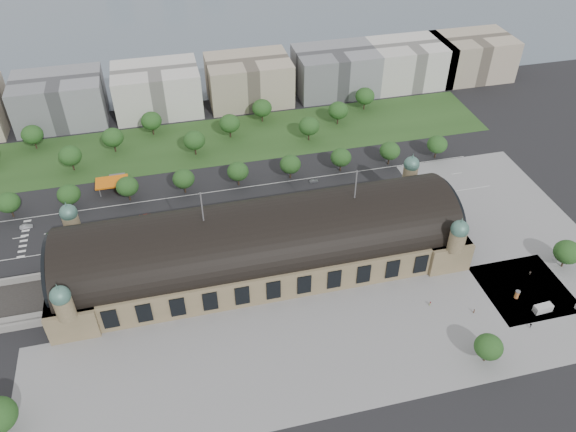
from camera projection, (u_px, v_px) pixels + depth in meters
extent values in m
plane|color=black|center=(262.00, 264.00, 213.54)|extent=(900.00, 900.00, 0.00)
cube|color=#907B59|center=(262.00, 253.00, 209.77)|extent=(150.00, 40.00, 12.00)
cube|color=#907B59|center=(76.00, 283.00, 197.48)|extent=(16.00, 43.00, 12.00)
cube|color=#907B59|center=(428.00, 226.00, 222.05)|extent=(16.00, 43.00, 12.00)
cylinder|color=black|center=(261.00, 241.00, 205.99)|extent=(144.00, 37.60, 37.60)
cylinder|color=black|center=(52.00, 270.00, 191.35)|extent=(1.20, 32.00, 32.00)
cylinder|color=black|center=(445.00, 207.00, 218.12)|extent=(1.20, 32.00, 32.00)
cylinder|color=#907B59|center=(72.00, 224.00, 207.04)|extent=(6.00, 6.00, 8.00)
sphere|color=#4A786A|center=(68.00, 213.00, 203.58)|extent=(6.40, 6.40, 6.40)
cone|color=#4A786A|center=(66.00, 204.00, 201.06)|extent=(1.00, 1.00, 2.50)
cylinder|color=#907B59|center=(410.00, 175.00, 231.61)|extent=(6.00, 6.00, 8.00)
sphere|color=#4A786A|center=(412.00, 164.00, 228.15)|extent=(6.40, 6.40, 6.40)
cone|color=#4A786A|center=(413.00, 156.00, 225.63)|extent=(1.00, 1.00, 2.50)
cylinder|color=#907B59|center=(65.00, 308.00, 175.33)|extent=(6.00, 6.00, 8.00)
sphere|color=#4A786A|center=(60.00, 296.00, 171.87)|extent=(6.40, 6.40, 6.40)
cone|color=#4A786A|center=(57.00, 287.00, 169.35)|extent=(1.00, 1.00, 2.50)
cylinder|color=#907B59|center=(457.00, 241.00, 199.90)|extent=(6.00, 6.00, 8.00)
sphere|color=#4A786A|center=(460.00, 229.00, 196.44)|extent=(6.40, 6.40, 6.40)
cone|color=#4A786A|center=(462.00, 220.00, 193.92)|extent=(1.00, 1.00, 2.50)
cylinder|color=#59595B|center=(202.00, 207.00, 190.05)|extent=(0.50, 0.50, 12.00)
cylinder|color=#59595B|center=(356.00, 184.00, 200.13)|extent=(0.50, 0.50, 12.00)
cube|color=gray|center=(320.00, 351.00, 182.16)|extent=(190.00, 48.00, 0.12)
cube|color=gray|center=(506.00, 223.00, 232.43)|extent=(56.00, 100.00, 0.12)
cube|color=black|center=(198.00, 212.00, 238.57)|extent=(260.00, 26.00, 0.10)
cube|color=#27481C|center=(196.00, 144.00, 281.01)|extent=(300.00, 45.00, 0.10)
cube|color=orange|center=(112.00, 182.00, 247.31)|extent=(14.00, 9.00, 0.70)
cube|color=#59595B|center=(118.00, 179.00, 254.16)|extent=(7.00, 5.00, 3.20)
cylinder|color=#59595B|center=(100.00, 184.00, 250.29)|extent=(0.50, 0.50, 4.40)
cylinder|color=#59595B|center=(125.00, 181.00, 252.31)|extent=(0.50, 0.50, 4.40)
cylinder|color=#59595B|center=(100.00, 192.00, 245.46)|extent=(0.50, 0.50, 4.40)
cylinder|color=#59595B|center=(126.00, 189.00, 247.48)|extent=(0.50, 0.50, 4.40)
cube|color=slate|center=(186.00, 7.00, 438.55)|extent=(700.00, 320.00, 0.08)
cube|color=gray|center=(60.00, 100.00, 291.74)|extent=(45.00, 32.00, 24.00)
cube|color=silver|center=(157.00, 90.00, 300.91)|extent=(45.00, 32.00, 24.00)
cube|color=#B9A891|center=(249.00, 80.00, 310.08)|extent=(45.00, 32.00, 24.00)
cube|color=gray|center=(335.00, 71.00, 319.25)|extent=(45.00, 32.00, 24.00)
cube|color=silver|center=(409.00, 63.00, 327.50)|extent=(45.00, 32.00, 24.00)
cube|color=#B9A891|center=(471.00, 57.00, 334.83)|extent=(45.00, 32.00, 24.00)
cylinder|color=#2D2116|center=(12.00, 213.00, 234.60)|extent=(0.70, 0.70, 4.32)
ellipsoid|color=#174017|center=(8.00, 203.00, 231.28)|extent=(9.60, 9.60, 8.16)
cylinder|color=#2D2116|center=(72.00, 204.00, 239.00)|extent=(0.70, 0.70, 4.32)
ellipsoid|color=#174017|center=(69.00, 194.00, 235.68)|extent=(9.60, 9.60, 8.16)
cylinder|color=#2D2116|center=(129.00, 196.00, 243.40)|extent=(0.70, 0.70, 4.32)
ellipsoid|color=#174017|center=(127.00, 186.00, 240.08)|extent=(9.60, 9.60, 8.16)
cylinder|color=#2D2116|center=(185.00, 189.00, 247.80)|extent=(0.70, 0.70, 4.32)
ellipsoid|color=#174017|center=(184.00, 179.00, 244.48)|extent=(9.60, 9.60, 8.16)
cylinder|color=#2D2116|center=(239.00, 181.00, 252.20)|extent=(0.70, 0.70, 4.32)
ellipsoid|color=#174017|center=(238.00, 171.00, 248.88)|extent=(9.60, 9.60, 8.16)
cylinder|color=#2D2116|center=(290.00, 174.00, 256.60)|extent=(0.70, 0.70, 4.32)
ellipsoid|color=#174017|center=(290.00, 164.00, 253.28)|extent=(9.60, 9.60, 8.16)
cylinder|color=#2D2116|center=(340.00, 167.00, 261.00)|extent=(0.70, 0.70, 4.32)
ellipsoid|color=#174017|center=(341.00, 157.00, 257.68)|extent=(9.60, 9.60, 8.16)
cylinder|color=#2D2116|center=(389.00, 160.00, 265.40)|extent=(0.70, 0.70, 4.32)
ellipsoid|color=#174017|center=(390.00, 151.00, 262.08)|extent=(9.60, 9.60, 8.16)
cylinder|color=#2D2116|center=(435.00, 154.00, 269.80)|extent=(0.70, 0.70, 4.32)
ellipsoid|color=#174017|center=(437.00, 144.00, 266.48)|extent=(9.60, 9.60, 8.16)
cylinder|color=#2D2116|center=(36.00, 145.00, 275.99)|extent=(0.70, 0.70, 4.68)
ellipsoid|color=#174017|center=(32.00, 134.00, 272.39)|extent=(10.40, 10.40, 8.84)
cylinder|color=#2D2116|center=(73.00, 166.00, 261.35)|extent=(0.70, 0.70, 4.68)
ellipsoid|color=#174017|center=(70.00, 156.00, 257.75)|extent=(10.40, 10.40, 8.84)
cylinder|color=#2D2116|center=(115.00, 147.00, 273.90)|extent=(0.70, 0.70, 4.68)
ellipsoid|color=#174017|center=(113.00, 137.00, 270.30)|extent=(10.40, 10.40, 8.84)
cylinder|color=#2D2116|center=(153.00, 131.00, 286.44)|extent=(0.70, 0.70, 4.68)
ellipsoid|color=#174017|center=(151.00, 121.00, 282.84)|extent=(10.40, 10.40, 8.84)
cylinder|color=#2D2116|center=(195.00, 150.00, 271.81)|extent=(0.70, 0.70, 4.68)
ellipsoid|color=#174017|center=(194.00, 140.00, 268.20)|extent=(10.40, 10.40, 8.84)
cylinder|color=#2D2116|center=(230.00, 133.00, 284.35)|extent=(0.70, 0.70, 4.68)
ellipsoid|color=#174017|center=(230.00, 123.00, 280.75)|extent=(10.40, 10.40, 8.84)
cylinder|color=#2D2116|center=(262.00, 118.00, 296.89)|extent=(0.70, 0.70, 4.68)
ellipsoid|color=#174017|center=(262.00, 108.00, 293.29)|extent=(10.40, 10.40, 8.84)
cylinder|color=#2D2116|center=(309.00, 136.00, 282.26)|extent=(0.70, 0.70, 4.68)
ellipsoid|color=#174017|center=(309.00, 126.00, 278.66)|extent=(10.40, 10.40, 8.84)
cylinder|color=#2D2116|center=(338.00, 120.00, 294.80)|extent=(0.70, 0.70, 4.68)
ellipsoid|color=#174017|center=(338.00, 110.00, 291.20)|extent=(10.40, 10.40, 8.84)
cylinder|color=#2D2116|center=(364.00, 106.00, 307.35)|extent=(0.70, 0.70, 4.68)
ellipsoid|color=#174017|center=(365.00, 96.00, 303.74)|extent=(10.40, 10.40, 8.84)
cylinder|color=#2D2116|center=(563.00, 262.00, 211.21)|extent=(0.70, 0.70, 4.32)
ellipsoid|color=#174017|center=(567.00, 252.00, 207.89)|extent=(10.00, 10.00, 8.50)
cylinder|color=#2D2116|center=(4.00, 427.00, 158.73)|extent=(0.70, 0.70, 4.68)
cylinder|color=#2D2116|center=(485.00, 356.00, 178.00)|extent=(0.70, 0.70, 3.96)
ellipsoid|color=#174017|center=(489.00, 347.00, 174.95)|extent=(9.00, 9.00, 7.65)
imported|color=#9A9CA3|center=(26.00, 226.00, 229.65)|extent=(4.98, 1.99, 1.61)
imported|color=black|center=(72.00, 244.00, 221.16)|extent=(6.14, 3.38, 1.63)
imported|color=maroon|center=(146.00, 216.00, 234.97)|extent=(5.71, 2.91, 1.59)
imported|color=#1D1C4F|center=(246.00, 214.00, 236.07)|extent=(4.00, 1.83, 1.33)
imported|color=#53575B|center=(314.00, 181.00, 254.83)|extent=(4.04, 1.44, 1.33)
imported|color=silver|center=(391.00, 182.00, 254.08)|extent=(4.83, 2.24, 1.34)
imported|color=black|center=(106.00, 250.00, 218.99)|extent=(4.01, 3.28, 1.29)
imported|color=maroon|center=(62.00, 257.00, 215.39)|extent=(5.85, 5.10, 1.50)
imported|color=#162340|center=(123.00, 248.00, 219.55)|extent=(4.78, 3.53, 1.29)
imported|color=#54575B|center=(116.00, 249.00, 218.97)|extent=(4.94, 3.70, 1.57)
imported|color=silver|center=(126.00, 241.00, 222.76)|extent=(4.27, 3.83, 1.41)
imported|color=#999CA1|center=(159.00, 236.00, 225.12)|extent=(6.28, 5.26, 1.60)
imported|color=black|center=(140.00, 244.00, 221.50)|extent=(5.10, 3.79, 1.37)
imported|color=red|center=(251.00, 217.00, 233.11)|extent=(11.00, 2.75, 3.05)
imported|color=beige|center=(234.00, 212.00, 235.39)|extent=(13.16, 3.65, 3.63)
imported|color=beige|center=(301.00, 210.00, 237.07)|extent=(10.93, 3.34, 3.00)
cube|color=#BBBBBE|center=(543.00, 308.00, 194.41)|extent=(6.67, 2.99, 2.83)
cube|color=#BBBBBE|center=(537.00, 311.00, 194.13)|extent=(1.88, 2.49, 1.96)
cylinder|color=red|center=(517.00, 295.00, 199.20)|extent=(1.44, 1.44, 3.09)
cylinder|color=#59595B|center=(518.00, 292.00, 198.16)|extent=(1.75, 1.75, 0.26)
imported|color=gray|center=(430.00, 304.00, 196.79)|extent=(0.91, 0.54, 1.82)
imported|color=gray|center=(474.00, 311.00, 194.02)|extent=(0.76, 0.81, 1.86)
imported|color=gray|center=(530.00, 272.00, 208.81)|extent=(0.61, 0.95, 1.85)
imported|color=gray|center=(530.00, 326.00, 188.99)|extent=(1.22, 1.26, 1.89)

